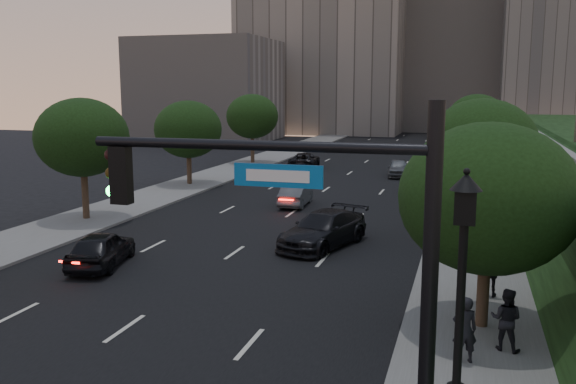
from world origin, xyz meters
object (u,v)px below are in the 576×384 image
(sedan_mid_left, at_px, (296,195))
(sedan_near_right, at_px, (323,229))
(street_lamp, at_px, (460,313))
(sedan_near_left, at_px, (101,249))
(sedan_far_right, at_px, (399,168))
(pedestrian_c, at_px, (491,273))
(pedestrian_a, at_px, (465,330))
(traffic_signal_mast, at_px, (354,321))
(sedan_far_left, at_px, (304,161))
(pedestrian_b, at_px, (506,319))

(sedan_mid_left, distance_m, sedan_near_right, 9.99)
(street_lamp, distance_m, sedan_mid_left, 25.54)
(sedan_near_left, bearing_deg, sedan_far_right, -119.47)
(street_lamp, relative_size, pedestrian_c, 3.31)
(sedan_near_left, bearing_deg, pedestrian_a, 146.43)
(traffic_signal_mast, bearing_deg, sedan_far_right, 95.30)
(sedan_far_left, height_order, pedestrian_c, pedestrian_c)
(sedan_near_left, distance_m, pedestrian_a, 15.23)
(sedan_near_right, height_order, pedestrian_b, pedestrian_b)
(traffic_signal_mast, relative_size, sedan_near_right, 1.26)
(pedestrian_a, bearing_deg, sedan_near_right, -76.79)
(sedan_far_left, bearing_deg, pedestrian_c, 108.39)
(sedan_far_left, height_order, sedan_near_right, sedan_near_right)
(street_lamp, relative_size, sedan_near_right, 1.01)
(sedan_near_left, height_order, pedestrian_b, pedestrian_b)
(sedan_far_right, height_order, pedestrian_b, pedestrian_b)
(street_lamp, height_order, sedan_mid_left, street_lamp)
(street_lamp, height_order, sedan_far_right, street_lamp)
(pedestrian_c, bearing_deg, sedan_near_left, 14.18)
(sedan_mid_left, relative_size, pedestrian_b, 2.36)
(street_lamp, distance_m, sedan_near_left, 16.61)
(traffic_signal_mast, height_order, street_lamp, traffic_signal_mast)
(sedan_far_right, height_order, pedestrian_a, pedestrian_a)
(pedestrian_a, xyz_separation_m, pedestrian_b, (1.07, 1.11, -0.02))
(sedan_mid_left, xyz_separation_m, sedan_far_left, (-4.18, 17.72, 0.05))
(sedan_near_right, bearing_deg, sedan_far_right, 105.19)
(sedan_far_right, bearing_deg, street_lamp, -88.18)
(sedan_mid_left, xyz_separation_m, pedestrian_b, (11.30, -19.07, 0.34))
(traffic_signal_mast, xyz_separation_m, sedan_mid_left, (-8.56, 27.03, -3.00))
(sedan_mid_left, bearing_deg, street_lamp, 110.15)
(sedan_far_left, xyz_separation_m, pedestrian_b, (15.48, -36.79, 0.29))
(street_lamp, bearing_deg, traffic_signal_mast, -112.78)
(traffic_signal_mast, bearing_deg, sedan_near_right, 104.62)
(street_lamp, bearing_deg, pedestrian_c, 83.69)
(pedestrian_c, bearing_deg, street_lamp, 97.21)
(sedan_near_right, distance_m, pedestrian_a, 12.68)
(sedan_near_right, distance_m, sedan_far_right, 23.95)
(street_lamp, height_order, pedestrian_b, street_lamp)
(traffic_signal_mast, xyz_separation_m, street_lamp, (1.53, 3.65, -1.04))
(street_lamp, relative_size, sedan_far_left, 1.09)
(pedestrian_c, bearing_deg, sedan_far_left, -51.29)
(street_lamp, bearing_deg, sedan_mid_left, 113.34)
(traffic_signal_mast, bearing_deg, street_lamp, 67.22)
(street_lamp, xyz_separation_m, sedan_near_right, (-6.18, 14.18, -1.83))
(sedan_mid_left, xyz_separation_m, pedestrian_a, (10.23, -20.18, 0.36))
(sedan_far_left, bearing_deg, street_lamp, 102.34)
(sedan_far_left, xyz_separation_m, sedan_far_right, (8.87, -2.98, 0.02))
(street_lamp, bearing_deg, sedan_near_left, 148.84)
(pedestrian_c, bearing_deg, traffic_signal_mast, 92.10)
(traffic_signal_mast, distance_m, pedestrian_b, 8.83)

